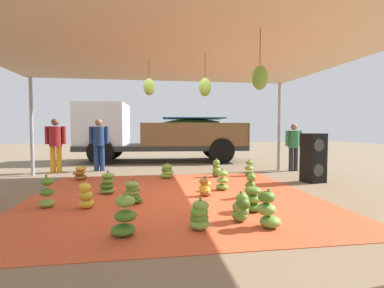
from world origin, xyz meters
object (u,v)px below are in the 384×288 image
at_px(banana_bunch_2, 205,188).
at_px(banana_bunch_5, 222,181).
at_px(banana_bunch_13, 252,200).
at_px(worker_2, 99,141).
at_px(banana_bunch_15, 167,172).
at_px(worker_0, 294,143).
at_px(banana_bunch_9, 86,197).
at_px(banana_bunch_8, 249,169).
at_px(banana_bunch_11, 124,217).
at_px(banana_bunch_1, 268,211).
at_px(worker_1, 56,141).
at_px(banana_bunch_0, 200,216).
at_px(banana_bunch_3, 133,193).
at_px(cargo_truck_main, 156,132).
at_px(banana_bunch_14, 216,169).
at_px(banana_bunch_4, 241,208).
at_px(banana_bunch_7, 251,186).
at_px(banana_bunch_6, 107,184).
at_px(banana_bunch_12, 47,194).
at_px(banana_bunch_10, 80,173).
at_px(speaker_stack, 313,158).

bearing_deg(banana_bunch_2, banana_bunch_5, 45.85).
relative_size(banana_bunch_13, worker_2, 0.28).
distance_m(banana_bunch_13, banana_bunch_15, 3.65).
bearing_deg(worker_0, banana_bunch_9, -147.03).
distance_m(banana_bunch_9, worker_0, 6.90).
xyz_separation_m(banana_bunch_5, banana_bunch_8, (1.28, 1.81, 0.00)).
bearing_deg(banana_bunch_8, banana_bunch_11, -126.70).
bearing_deg(banana_bunch_1, worker_1, 126.96).
distance_m(banana_bunch_0, banana_bunch_2, 1.96).
height_order(banana_bunch_3, worker_2, worker_2).
bearing_deg(cargo_truck_main, banana_bunch_2, -83.61).
relative_size(banana_bunch_5, banana_bunch_14, 0.93).
relative_size(banana_bunch_0, banana_bunch_4, 0.96).
xyz_separation_m(banana_bunch_0, banana_bunch_11, (-1.00, -0.10, 0.05)).
relative_size(banana_bunch_7, banana_bunch_14, 0.98).
distance_m(banana_bunch_6, cargo_truck_main, 6.39).
bearing_deg(worker_2, worker_0, -8.78).
height_order(banana_bunch_3, cargo_truck_main, cargo_truck_main).
bearing_deg(banana_bunch_0, banana_bunch_13, 34.98).
bearing_deg(banana_bunch_8, banana_bunch_0, -117.81).
xyz_separation_m(banana_bunch_7, banana_bunch_13, (-0.32, -0.93, -0.03)).
height_order(banana_bunch_7, banana_bunch_9, banana_bunch_7).
relative_size(worker_0, worker_2, 0.91).
distance_m(banana_bunch_2, banana_bunch_3, 1.48).
height_order(banana_bunch_2, banana_bunch_8, banana_bunch_8).
height_order(banana_bunch_1, worker_1, worker_1).
bearing_deg(banana_bunch_12, banana_bunch_14, 36.60).
height_order(banana_bunch_4, banana_bunch_7, banana_bunch_7).
relative_size(banana_bunch_1, banana_bunch_9, 1.13).
bearing_deg(banana_bunch_10, banana_bunch_5, -28.62).
bearing_deg(banana_bunch_0, worker_0, 51.44).
bearing_deg(banana_bunch_14, banana_bunch_6, -147.73).
bearing_deg(worker_2, banana_bunch_9, -84.08).
distance_m(banana_bunch_10, banana_bunch_15, 2.31).
bearing_deg(banana_bunch_12, banana_bunch_4, -22.10).
xyz_separation_m(banana_bunch_5, banana_bunch_14, (0.30, 1.78, 0.03)).
relative_size(banana_bunch_14, worker_0, 0.34).
relative_size(banana_bunch_6, speaker_stack, 0.39).
xyz_separation_m(banana_bunch_13, banana_bunch_15, (-1.17, 3.46, -0.01)).
bearing_deg(banana_bunch_4, banana_bunch_11, -169.07).
height_order(banana_bunch_1, banana_bunch_4, banana_bunch_1).
distance_m(banana_bunch_13, speaker_stack, 3.46).
relative_size(banana_bunch_5, speaker_stack, 0.39).
bearing_deg(banana_bunch_11, banana_bunch_13, 21.97).
bearing_deg(banana_bunch_11, banana_bunch_8, 53.30).
height_order(banana_bunch_2, banana_bunch_4, banana_bunch_4).
bearing_deg(banana_bunch_13, banana_bunch_10, 134.31).
bearing_deg(banana_bunch_10, banana_bunch_1, -52.14).
xyz_separation_m(banana_bunch_1, worker_1, (-4.44, 5.90, 0.74)).
distance_m(banana_bunch_11, banana_bunch_13, 2.17).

